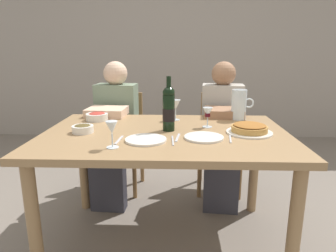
{
  "coord_description": "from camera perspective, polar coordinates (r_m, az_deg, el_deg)",
  "views": [
    {
      "loc": [
        0.08,
        -1.79,
        1.25
      ],
      "look_at": [
        0.01,
        0.07,
        0.78
      ],
      "focal_mm": 32.24,
      "sensor_mm": 36.0,
      "label": 1
    }
  ],
  "objects": [
    {
      "name": "dinner_plate_left_setting",
      "position": [
        1.73,
        6.8,
        -2.14
      ],
      "size": [
        0.22,
        0.22,
        0.01
      ],
      "primitive_type": "cylinder",
      "color": "white",
      "rests_on": "dining_table"
    },
    {
      "name": "water_pitcher",
      "position": [
        2.24,
        13.26,
        3.65
      ],
      "size": [
        0.16,
        0.11,
        0.22
      ],
      "color": "silver",
      "rests_on": "dining_table"
    },
    {
      "name": "chair_left",
      "position": [
        2.8,
        -8.81,
        -1.57
      ],
      "size": [
        0.43,
        0.43,
        0.87
      ],
      "rotation": [
        0.0,
        0.0,
        3.07
      ],
      "color": "olive",
      "rests_on": "ground"
    },
    {
      "name": "spoon_right_setting",
      "position": [
        1.7,
        -9.24,
        -2.63
      ],
      "size": [
        0.02,
        0.16,
        0.0
      ],
      "primitive_type": "cube",
      "rotation": [
        0.0,
        0.0,
        1.5
      ],
      "color": "silver",
      "rests_on": "dining_table"
    },
    {
      "name": "wine_bottle",
      "position": [
        1.86,
        0.13,
        3.32
      ],
      "size": [
        0.08,
        0.08,
        0.34
      ],
      "color": "black",
      "rests_on": "dining_table"
    },
    {
      "name": "dining_table",
      "position": [
        1.88,
        -0.46,
        -3.83
      ],
      "size": [
        1.5,
        1.0,
        0.76
      ],
      "color": "#9E7A51",
      "rests_on": "ground"
    },
    {
      "name": "chair_right",
      "position": [
        2.78,
        9.77,
        -1.73
      ],
      "size": [
        0.44,
        0.44,
        0.87
      ],
      "rotation": [
        0.0,
        0.0,
        3.05
      ],
      "color": "olive",
      "rests_on": "ground"
    },
    {
      "name": "wine_glass_centre",
      "position": [
        2.15,
        1.45,
        3.92
      ],
      "size": [
        0.07,
        0.07,
        0.15
      ],
      "color": "silver",
      "rests_on": "dining_table"
    },
    {
      "name": "fork_left_setting",
      "position": [
        1.73,
        1.83,
        -2.21
      ],
      "size": [
        0.03,
        0.16,
        0.0
      ],
      "primitive_type": "cube",
      "rotation": [
        0.0,
        0.0,
        1.46
      ],
      "color": "silver",
      "rests_on": "dining_table"
    },
    {
      "name": "knife_left_setting",
      "position": [
        1.75,
        11.69,
        -2.26
      ],
      "size": [
        0.03,
        0.18,
        0.0
      ],
      "primitive_type": "cube",
      "rotation": [
        0.0,
        0.0,
        1.44
      ],
      "color": "silver",
      "rests_on": "dining_table"
    },
    {
      "name": "diner_right",
      "position": [
        2.53,
        10.16,
        -0.58
      ],
      "size": [
        0.37,
        0.53,
        1.16
      ],
      "rotation": [
        0.0,
        0.0,
        3.05
      ],
      "color": "#B7B2A8",
      "rests_on": "ground"
    },
    {
      "name": "salad_bowl",
      "position": [
        2.22,
        -13.29,
        1.83
      ],
      "size": [
        0.16,
        0.16,
        0.06
      ],
      "color": "white",
      "rests_on": "dining_table"
    },
    {
      "name": "knife_right_setting",
      "position": [
        1.67,
        0.92,
        -2.77
      ],
      "size": [
        0.02,
        0.18,
        0.0
      ],
      "primitive_type": "cube",
      "rotation": [
        0.0,
        0.0,
        1.62
      ],
      "color": "silver",
      "rests_on": "dining_table"
    },
    {
      "name": "dinner_plate_right_setting",
      "position": [
        1.68,
        -4.21,
        -2.6
      ],
      "size": [
        0.23,
        0.23,
        0.01
      ],
      "primitive_type": "cylinder",
      "color": "white",
      "rests_on": "dining_table"
    },
    {
      "name": "wine_glass_left_diner",
      "position": [
        1.97,
        7.51,
        2.38
      ],
      "size": [
        0.06,
        0.06,
        0.13
      ],
      "color": "silver",
      "rests_on": "dining_table"
    },
    {
      "name": "back_wall",
      "position": [
        4.39,
        1.01,
        16.15
      ],
      "size": [
        8.0,
        0.1,
        2.8
      ],
      "primitive_type": "cube",
      "color": "#A3998E",
      "rests_on": "ground"
    },
    {
      "name": "ground_plane",
      "position": [
        2.18,
        -0.42,
        -20.74
      ],
      "size": [
        8.0,
        8.0,
        0.0
      ],
      "primitive_type": "plane",
      "color": "slate"
    },
    {
      "name": "wine_glass_right_diner",
      "position": [
        1.56,
        -10.59,
        -0.53
      ],
      "size": [
        0.06,
        0.06,
        0.14
      ],
      "color": "silver",
      "rests_on": "dining_table"
    },
    {
      "name": "diner_left",
      "position": [
        2.55,
        -10.19,
        -0.42
      ],
      "size": [
        0.36,
        0.52,
        1.16
      ],
      "rotation": [
        0.0,
        0.0,
        3.07
      ],
      "color": "gray",
      "rests_on": "ground"
    },
    {
      "name": "olive_bowl",
      "position": [
        1.91,
        -15.83,
        -0.43
      ],
      "size": [
        0.13,
        0.13,
        0.05
      ],
      "color": "white",
      "rests_on": "dining_table"
    },
    {
      "name": "baked_tart",
      "position": [
        1.89,
        15.14,
        -0.51
      ],
      "size": [
        0.28,
        0.28,
        0.06
      ],
      "color": "white",
      "rests_on": "dining_table"
    }
  ]
}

